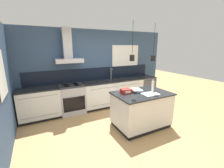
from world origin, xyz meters
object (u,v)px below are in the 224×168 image
(bottle_on_island, at_px, (153,86))
(red_supply_box, at_px, (126,91))
(dishwasher, at_px, (145,88))
(oven_range, at_px, (72,99))
(book_stack, at_px, (136,90))

(bottle_on_island, distance_m, red_supply_box, 0.72)
(dishwasher, distance_m, bottle_on_island, 2.14)
(dishwasher, xyz_separation_m, bottle_on_island, (-1.16, -1.69, 0.60))
(oven_range, distance_m, dishwasher, 2.88)
(dishwasher, distance_m, red_supply_box, 2.42)
(book_stack, distance_m, red_supply_box, 0.31)
(oven_range, xyz_separation_m, red_supply_box, (1.04, -1.48, 0.51))
(oven_range, distance_m, book_stack, 2.08)
(oven_range, bearing_deg, red_supply_box, -55.04)
(oven_range, relative_size, bottle_on_island, 2.64)
(dishwasher, xyz_separation_m, red_supply_box, (-1.84, -1.49, 0.51))
(dishwasher, distance_m, book_stack, 2.20)
(red_supply_box, bearing_deg, bottle_on_island, -16.64)
(red_supply_box, bearing_deg, dishwasher, 38.94)
(oven_range, distance_m, bottle_on_island, 2.49)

